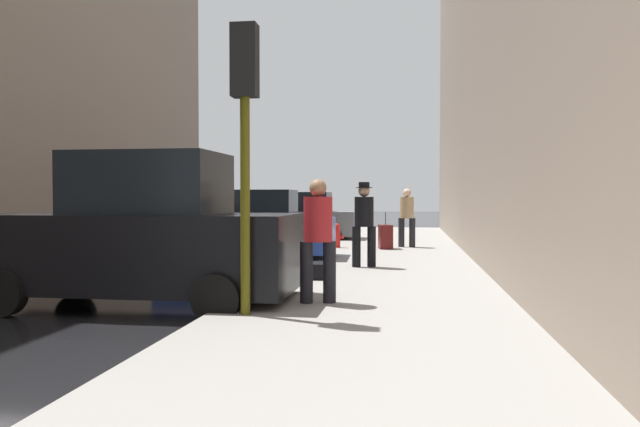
# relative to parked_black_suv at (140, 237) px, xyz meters

# --- Properties ---
(ground_plane) EXTENTS (120.00, 120.00, 0.00)m
(ground_plane) POSITION_rel_parked_black_suv_xyz_m (-2.65, 1.84, -1.03)
(ground_plane) COLOR black
(sidewalk) EXTENTS (4.00, 40.00, 0.15)m
(sidewalk) POSITION_rel_parked_black_suv_xyz_m (3.35, 1.84, -0.96)
(sidewalk) COLOR gray
(sidewalk) RESTS_ON ground_plane
(parked_black_suv) EXTENTS (4.61, 2.08, 2.25)m
(parked_black_suv) POSITION_rel_parked_black_suv_xyz_m (0.00, 0.00, 0.00)
(parked_black_suv) COLOR black
(parked_black_suv) RESTS_ON ground_plane
(parked_blue_sedan) EXTENTS (4.27, 2.19, 1.79)m
(parked_blue_sedan) POSITION_rel_parked_black_suv_xyz_m (0.00, 6.30, -0.18)
(parked_blue_sedan) COLOR navy
(parked_blue_sedan) RESTS_ON ground_plane
(parked_gray_coupe) EXTENTS (4.21, 2.07, 1.79)m
(parked_gray_coupe) POSITION_rel_parked_black_suv_xyz_m (0.00, 13.26, -0.18)
(parked_gray_coupe) COLOR slate
(parked_gray_coupe) RESTS_ON ground_plane
(fire_hydrant) EXTENTS (0.42, 0.22, 0.70)m
(fire_hydrant) POSITION_rel_parked_black_suv_xyz_m (1.80, 9.36, -0.54)
(fire_hydrant) COLOR red
(fire_hydrant) RESTS_ON sidewalk
(traffic_light) EXTENTS (0.32, 0.32, 3.60)m
(traffic_light) POSITION_rel_parked_black_suv_xyz_m (1.85, -1.04, 1.73)
(traffic_light) COLOR #514C0F
(traffic_light) RESTS_ON sidewalk
(pedestrian_in_tan_coat) EXTENTS (0.52, 0.46, 1.71)m
(pedestrian_in_tan_coat) POSITION_rel_parked_black_suv_xyz_m (3.82, 9.82, 0.07)
(pedestrian_in_tan_coat) COLOR black
(pedestrian_in_tan_coat) RESTS_ON sidewalk
(pedestrian_with_fedora) EXTENTS (0.53, 0.47, 1.78)m
(pedestrian_with_fedora) POSITION_rel_parked_black_suv_xyz_m (2.95, 4.42, 0.10)
(pedestrian_with_fedora) COLOR black
(pedestrian_with_fedora) RESTS_ON sidewalk
(pedestrian_in_red_jacket) EXTENTS (0.53, 0.47, 1.71)m
(pedestrian_in_red_jacket) POSITION_rel_parked_black_suv_xyz_m (2.63, -0.08, 0.07)
(pedestrian_in_red_jacket) COLOR black
(pedestrian_in_red_jacket) RESTS_ON sidewalk
(rolling_suitcase) EXTENTS (0.45, 0.61, 1.04)m
(rolling_suitcase) POSITION_rel_parked_black_suv_xyz_m (3.23, 9.11, -0.54)
(rolling_suitcase) COLOR #591414
(rolling_suitcase) RESTS_ON sidewalk
(duffel_bag) EXTENTS (0.32, 0.44, 0.28)m
(duffel_bag) POSITION_rel_parked_black_suv_xyz_m (2.23, 2.41, -0.74)
(duffel_bag) COLOR black
(duffel_bag) RESTS_ON sidewalk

